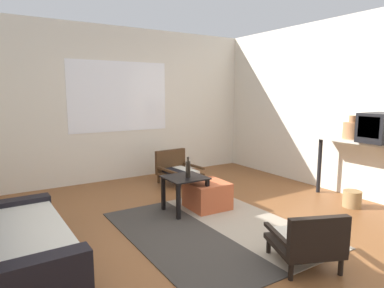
{
  "coord_description": "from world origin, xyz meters",
  "views": [
    {
      "loc": [
        -2.08,
        -2.74,
        1.56
      ],
      "look_at": [
        0.23,
        0.94,
        0.89
      ],
      "focal_mm": 31.25,
      "sensor_mm": 36.0,
      "label": 1
    }
  ],
  "objects": [
    {
      "name": "crt_television",
      "position": [
        2.33,
        -0.36,
        1.11
      ],
      "size": [
        0.55,
        0.36,
        0.39
      ],
      "color": "black",
      "rests_on": "console_shelf"
    },
    {
      "name": "coffee_table",
      "position": [
        0.1,
        0.9,
        0.36
      ],
      "size": [
        0.51,
        0.48,
        0.47
      ],
      "color": "black",
      "rests_on": "ground"
    },
    {
      "name": "area_rug",
      "position": [
        0.07,
        0.22,
        0.01
      ],
      "size": [
        1.86,
        2.31,
        0.01
      ],
      "color": "#38332D",
      "rests_on": "ground"
    },
    {
      "name": "ottoman_orange",
      "position": [
        0.42,
        0.86,
        0.18
      ],
      "size": [
        0.53,
        0.53,
        0.37
      ],
      "primitive_type": "cube",
      "rotation": [
        0.0,
        0.0,
        -0.04
      ],
      "color": "#BC5633",
      "rests_on": "ground"
    },
    {
      "name": "armchair_by_window",
      "position": [
        0.71,
        2.2,
        0.25
      ],
      "size": [
        0.66,
        0.68,
        0.56
      ],
      "color": "#472D19",
      "rests_on": "ground"
    },
    {
      "name": "glass_bottle",
      "position": [
        0.11,
        0.86,
        0.59
      ],
      "size": [
        0.06,
        0.06,
        0.27
      ],
      "color": "black",
      "rests_on": "coffee_table"
    },
    {
      "name": "clay_vase",
      "position": [
        2.33,
        0.04,
        1.04
      ],
      "size": [
        0.24,
        0.24,
        0.33
      ],
      "color": "#A87047",
      "rests_on": "console_shelf"
    },
    {
      "name": "couch",
      "position": [
        -1.92,
        0.52,
        0.22
      ],
      "size": [
        0.82,
        1.78,
        0.69
      ],
      "color": "black",
      "rests_on": "ground"
    },
    {
      "name": "armchair_striped_foreground",
      "position": [
        0.29,
        -0.9,
        0.26
      ],
      "size": [
        0.71,
        0.72,
        0.54
      ],
      "color": "black",
      "rests_on": "ground"
    },
    {
      "name": "ground_plane",
      "position": [
        0.0,
        0.0,
        0.0
      ],
      "size": [
        7.8,
        7.8,
        0.0
      ],
      "primitive_type": "plane",
      "color": "brown"
    },
    {
      "name": "console_shelf",
      "position": [
        2.33,
        -0.24,
        0.81
      ],
      "size": [
        0.39,
        1.68,
        0.91
      ],
      "color": "beige",
      "rests_on": "ground"
    },
    {
      "name": "wicker_basket",
      "position": [
        2.14,
        -0.16,
        0.11
      ],
      "size": [
        0.24,
        0.24,
        0.23
      ],
      "primitive_type": "cylinder",
      "color": "#9E7A4C",
      "rests_on": "ground"
    },
    {
      "name": "far_wall_with_window",
      "position": [
        0.0,
        3.06,
        1.35
      ],
      "size": [
        5.6,
        0.13,
        2.7
      ],
      "color": "silver",
      "rests_on": "ground"
    },
    {
      "name": "side_wall_right",
      "position": [
        2.66,
        0.3,
        1.35
      ],
      "size": [
        0.12,
        6.6,
        2.7
      ],
      "primitive_type": "cube",
      "color": "silver",
      "rests_on": "ground"
    }
  ]
}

